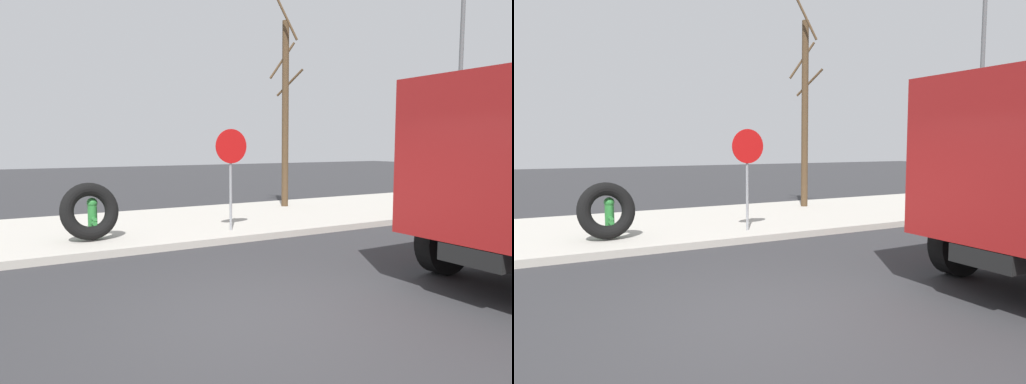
{
  "view_description": "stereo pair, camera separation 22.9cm",
  "coord_description": "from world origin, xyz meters",
  "views": [
    {
      "loc": [
        -2.73,
        -4.73,
        2.08
      ],
      "look_at": [
        1.45,
        2.62,
        1.23
      ],
      "focal_mm": 33.19,
      "sensor_mm": 36.0,
      "label": 1
    },
    {
      "loc": [
        -2.53,
        -4.84,
        2.08
      ],
      "look_at": [
        1.45,
        2.62,
        1.23
      ],
      "focal_mm": 33.19,
      "sensor_mm": 36.0,
      "label": 2
    }
  ],
  "objects": [
    {
      "name": "fire_hydrant",
      "position": [
        -0.91,
        5.24,
        0.6
      ],
      "size": [
        0.21,
        0.48,
        0.85
      ],
      "color": "#2D8438",
      "rests_on": "sidewalk_curb"
    },
    {
      "name": "bare_tree",
      "position": [
        5.36,
        7.66,
        3.14
      ],
      "size": [
        1.17,
        1.16,
        6.45
      ],
      "color": "#4C3823",
      "rests_on": "sidewalk_curb"
    },
    {
      "name": "loose_tire",
      "position": [
        -0.99,
        5.09,
        0.75
      ],
      "size": [
        1.2,
        0.58,
        1.19
      ],
      "primitive_type": "torus",
      "rotation": [
        1.39,
        0.0,
        0.08
      ],
      "color": "black",
      "rests_on": "sidewalk_curb"
    },
    {
      "name": "street_light_pole",
      "position": [
        9.29,
        4.45,
        3.55
      ],
      "size": [
        0.12,
        0.12,
        6.8
      ],
      "primitive_type": "cylinder",
      "color": "#595B5E",
      "rests_on": "sidewalk_curb"
    },
    {
      "name": "ground_plane",
      "position": [
        0.0,
        0.0,
        0.0
      ],
      "size": [
        80.0,
        80.0,
        0.0
      ],
      "primitive_type": "plane",
      "color": "#2D2D30"
    },
    {
      "name": "sidewalk_curb",
      "position": [
        0.0,
        6.5,
        0.07
      ],
      "size": [
        36.0,
        5.0,
        0.15
      ],
      "primitive_type": "cube",
      "color": "#ADA89E",
      "rests_on": "ground"
    },
    {
      "name": "stop_sign",
      "position": [
        1.99,
        4.7,
        1.73
      ],
      "size": [
        0.76,
        0.08,
        2.27
      ],
      "color": "gray",
      "rests_on": "sidewalk_curb"
    }
  ]
}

